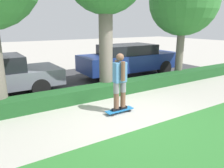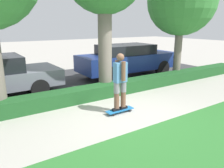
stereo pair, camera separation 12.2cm
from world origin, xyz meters
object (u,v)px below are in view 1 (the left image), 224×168
(skater_person, at_px, (120,81))
(tree_far, at_px, (184,1))
(parked_car_middle, at_px, (129,59))
(skateboard, at_px, (120,110))

(skater_person, xyz_separation_m, tree_far, (4.44, 1.86, 2.41))
(skater_person, relative_size, tree_far, 0.33)
(skater_person, distance_m, parked_car_middle, 4.51)
(skateboard, bearing_deg, tree_far, 22.68)
(skater_person, height_order, parked_car_middle, skater_person)
(tree_far, bearing_deg, skateboard, -157.32)
(skater_person, bearing_deg, parked_car_middle, 50.34)
(skateboard, xyz_separation_m, parked_car_middle, (2.88, 3.47, 0.75))
(skater_person, relative_size, parked_car_middle, 0.33)
(tree_far, relative_size, parked_car_middle, 1.00)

